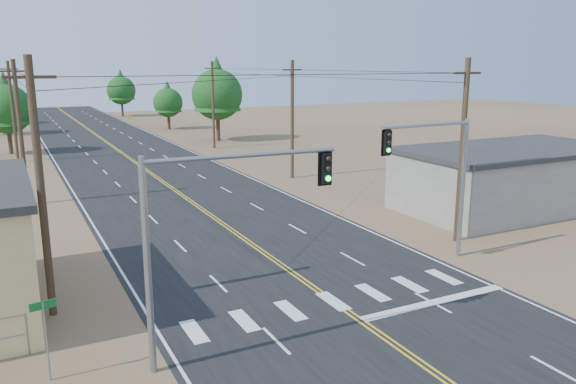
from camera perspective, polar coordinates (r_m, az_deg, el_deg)
road at (r=43.24m, az=-10.79°, el=-0.27°), size 15.00×200.00×0.02m
building_right at (r=41.17m, az=21.65°, el=1.22°), size 15.00×8.00×4.00m
utility_pole_left_near at (r=23.01m, az=-23.82°, el=0.38°), size 1.80×0.30×10.00m
utility_pole_left_mid at (r=42.79m, az=-25.54°, el=5.52°), size 1.80×0.30×10.00m
utility_pole_left_far at (r=62.71m, az=-26.17°, el=7.40°), size 1.80×0.30×10.00m
utility_pole_right_near at (r=31.84m, az=17.26°, el=4.09°), size 1.80×0.30×10.00m
utility_pole_right_mid at (r=48.12m, az=0.43°, el=7.44°), size 1.80×0.30×10.00m
utility_pole_right_far at (r=66.46m, az=-7.62°, el=8.83°), size 1.80×0.30×10.00m
signal_mast_left at (r=17.96m, az=-8.25°, el=-2.96°), size 6.55×0.69×7.01m
signal_mast_right at (r=28.18m, az=15.35°, el=2.37°), size 5.44×0.67×7.07m
street_sign at (r=19.16m, az=-23.43°, el=-12.54°), size 0.78×0.15×2.65m
tree_left_near at (r=68.61m, az=-26.74°, el=8.02°), size 5.38×5.38×8.97m
tree_right_near at (r=72.82m, az=-7.22°, el=10.31°), size 6.43×6.43×10.71m
tree_right_mid at (r=87.44m, az=-12.11°, el=9.16°), size 4.38×4.38×7.29m
tree_right_far at (r=111.70m, az=-16.61°, el=10.13°), size 5.28×5.28×8.79m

